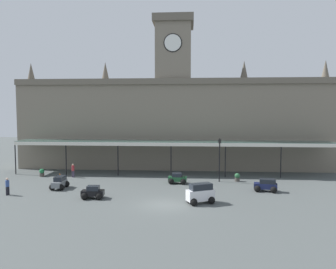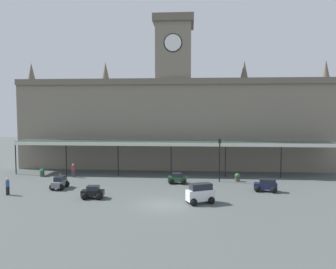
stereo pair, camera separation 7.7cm
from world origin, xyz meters
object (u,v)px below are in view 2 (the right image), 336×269
at_px(pedestrian_crossing_forecourt, 8,186).
at_px(car_green_sedan, 177,179).
at_px(car_black_sedan, 93,193).
at_px(pedestrian_beside_cars, 73,170).
at_px(planter_near_kerb, 237,177).
at_px(victorian_lamppost, 220,155).
at_px(car_navy_estate, 266,186).
at_px(traffic_cone, 60,176).
at_px(car_grey_estate, 60,183).
at_px(planter_by_canopy, 42,173).
at_px(car_white_van, 200,194).

bearing_deg(pedestrian_crossing_forecourt, car_green_sedan, 20.66).
distance_m(car_black_sedan, car_green_sedan, 10.12).
relative_size(car_green_sedan, pedestrian_crossing_forecourt, 1.25).
xyz_separation_m(pedestrian_beside_cars, planter_near_kerb, (19.71, -0.96, -0.42)).
bearing_deg(car_black_sedan, victorian_lamppost, 32.89).
distance_m(car_navy_estate, victorian_lamppost, 6.52).
relative_size(car_black_sedan, car_green_sedan, 1.01).
height_order(car_green_sedan, traffic_cone, car_green_sedan).
bearing_deg(car_green_sedan, car_grey_estate, -165.52).
bearing_deg(traffic_cone, victorian_lamppost, -1.24).
bearing_deg(pedestrian_crossing_forecourt, planter_near_kerb, 18.42).
distance_m(traffic_cone, planter_by_canopy, 2.95).
distance_m(car_navy_estate, planter_near_kerb, 5.03).
bearing_deg(traffic_cone, car_green_sedan, -6.70).
relative_size(pedestrian_crossing_forecourt, planter_near_kerb, 1.74).
height_order(car_black_sedan, planter_by_canopy, car_black_sedan).
bearing_deg(planter_near_kerb, car_navy_estate, -64.18).
distance_m(car_navy_estate, traffic_cone, 23.67).
xyz_separation_m(car_white_van, pedestrian_crossing_forecourt, (-18.45, 1.56, 0.10)).
bearing_deg(victorian_lamppost, car_black_sedan, -147.11).
bearing_deg(pedestrian_beside_cars, car_navy_estate, -14.06).
relative_size(car_green_sedan, traffic_cone, 2.98).
relative_size(car_navy_estate, victorian_lamppost, 0.48).
xyz_separation_m(traffic_cone, planter_by_canopy, (-2.74, 1.08, 0.14)).
height_order(car_white_van, planter_by_canopy, car_white_van).
height_order(car_white_van, car_green_sedan, car_white_van).
bearing_deg(car_black_sedan, car_navy_estate, 12.74).
height_order(planter_by_canopy, planter_near_kerb, same).
height_order(car_white_van, pedestrian_crossing_forecourt, car_white_van).
distance_m(car_green_sedan, planter_by_canopy, 17.14).
xyz_separation_m(car_white_van, car_black_sedan, (-9.89, 0.93, -0.30)).
xyz_separation_m(car_green_sedan, pedestrian_beside_cars, (-12.87, 2.52, 0.41)).
bearing_deg(car_grey_estate, car_green_sedan, 14.48).
height_order(car_black_sedan, victorian_lamppost, victorian_lamppost).
height_order(car_white_van, car_grey_estate, car_white_van).
distance_m(victorian_lamppost, planter_by_canopy, 21.88).
bearing_deg(pedestrian_crossing_forecourt, car_navy_estate, 7.07).
bearing_deg(car_navy_estate, pedestrian_beside_cars, 165.94).
relative_size(car_white_van, traffic_cone, 3.67).
bearing_deg(car_grey_estate, planter_near_kerb, 13.92).
distance_m(car_green_sedan, victorian_lamppost, 5.56).
xyz_separation_m(pedestrian_beside_cars, planter_by_canopy, (-4.04, 0.22, -0.42)).
bearing_deg(planter_by_canopy, traffic_cone, -21.42).
xyz_separation_m(victorian_lamppost, traffic_cone, (-18.93, 0.41, -2.75)).
distance_m(car_white_van, traffic_cone, 18.94).
bearing_deg(victorian_lamppost, planter_near_kerb, 8.56).
bearing_deg(car_black_sedan, traffic_cone, 128.22).
distance_m(pedestrian_beside_cars, victorian_lamppost, 17.81).
height_order(car_navy_estate, traffic_cone, car_navy_estate).
relative_size(car_white_van, pedestrian_beside_cars, 1.54).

